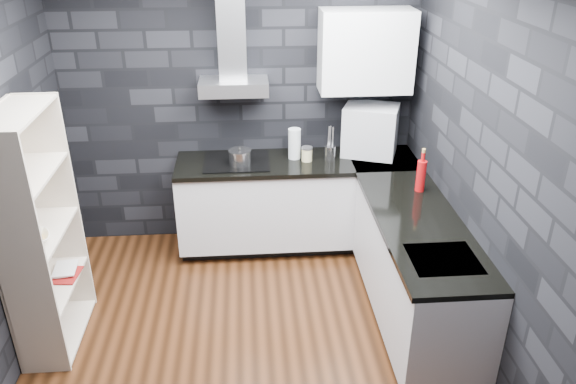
{
  "coord_description": "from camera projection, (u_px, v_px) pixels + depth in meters",
  "views": [
    {
      "loc": [
        0.05,
        -3.39,
        2.9
      ],
      "look_at": [
        0.35,
        0.45,
        1.0
      ],
      "focal_mm": 35.0,
      "sensor_mm": 36.0,
      "label": 1
    }
  ],
  "objects": [
    {
      "name": "upper_cabinet",
      "position": [
        366.0,
        51.0,
        4.84
      ],
      "size": [
        0.8,
        0.35,
        0.7
      ],
      "primitive_type": "cube",
      "color": "white",
      "rests_on": "wall_back"
    },
    {
      "name": "counter_right_top",
      "position": [
        420.0,
        223.0,
        4.1
      ],
      "size": [
        0.62,
        1.8,
        0.04
      ],
      "primitive_type": "cube",
      "color": "black",
      "rests_on": "counter_right_cab"
    },
    {
      "name": "cooktop",
      "position": [
        237.0,
        161.0,
        5.07
      ],
      "size": [
        0.58,
        0.5,
        0.01
      ],
      "primitive_type": "cube",
      "color": "black",
      "rests_on": "counter_back_top"
    },
    {
      "name": "bookshelf",
      "position": [
        40.0,
        234.0,
        3.93
      ],
      "size": [
        0.5,
        0.85,
        1.8
      ],
      "primitive_type": "cube",
      "rotation": [
        0.0,
        0.0,
        -0.22
      ],
      "color": "beige",
      "rests_on": "ground"
    },
    {
      "name": "wall_back",
      "position": [
        240.0,
        103.0,
        5.17
      ],
      "size": [
        3.2,
        0.05,
        2.7
      ],
      "primitive_type": "cube",
      "color": "black",
      "rests_on": "ground"
    },
    {
      "name": "wall_right",
      "position": [
        479.0,
        169.0,
        3.82
      ],
      "size": [
        0.05,
        3.2,
        2.7
      ],
      "primitive_type": "cube",
      "color": "black",
      "rests_on": "ground"
    },
    {
      "name": "ground",
      "position": [
        247.0,
        336.0,
        4.31
      ],
      "size": [
        3.2,
        3.2,
        0.0
      ],
      "primitive_type": "plane",
      "color": "#422210"
    },
    {
      "name": "counter_back_cab",
      "position": [
        297.0,
        201.0,
        5.29
      ],
      "size": [
        2.2,
        0.6,
        0.76
      ],
      "primitive_type": "cube",
      "color": "silver",
      "rests_on": "ground"
    },
    {
      "name": "toekick_back",
      "position": [
        296.0,
        238.0,
        5.52
      ],
      "size": [
        2.18,
        0.5,
        0.1
      ],
      "primitive_type": "cube",
      "color": "black",
      "rests_on": "ground"
    },
    {
      "name": "book_second",
      "position": [
        51.0,
        258.0,
        4.21
      ],
      "size": [
        0.17,
        0.03,
        0.23
      ],
      "primitive_type": "imported",
      "rotation": [
        0.0,
        0.0,
        0.08
      ],
      "color": "#B2B2B2",
      "rests_on": "bookshelf"
    },
    {
      "name": "storage_jar",
      "position": [
        307.0,
        155.0,
        5.07
      ],
      "size": [
        0.11,
        0.11,
        0.12
      ],
      "primitive_type": "cylinder",
      "rotation": [
        0.0,
        0.0,
        -0.14
      ],
      "color": "#CFC68B",
      "rests_on": "counter_back_top"
    },
    {
      "name": "toekick_right",
      "position": [
        415.0,
        314.0,
        4.47
      ],
      "size": [
        0.5,
        1.78,
        0.1
      ],
      "primitive_type": "cube",
      "color": "black",
      "rests_on": "ground"
    },
    {
      "name": "hood_body",
      "position": [
        234.0,
        87.0,
        4.89
      ],
      "size": [
        0.6,
        0.34,
        0.12
      ],
      "primitive_type": "cube",
      "color": "silver",
      "rests_on": "wall_back"
    },
    {
      "name": "utensil_crock",
      "position": [
        330.0,
        153.0,
        5.1
      ],
      "size": [
        0.12,
        0.12,
        0.13
      ],
      "primitive_type": "cylinder",
      "rotation": [
        0.0,
        0.0,
        0.16
      ],
      "color": "#B6B5BA",
      "rests_on": "counter_back_top"
    },
    {
      "name": "book_red",
      "position": [
        52.0,
        263.0,
        4.18
      ],
      "size": [
        0.18,
        0.04,
        0.24
      ],
      "primitive_type": "imported",
      "rotation": [
        0.0,
        0.0,
        -0.1
      ],
      "color": "maroon",
      "rests_on": "bookshelf"
    },
    {
      "name": "glass_vase",
      "position": [
        294.0,
        144.0,
        5.09
      ],
      "size": [
        0.12,
        0.12,
        0.28
      ],
      "primitive_type": "cylinder",
      "rotation": [
        0.0,
        0.0,
        -0.1
      ],
      "color": "silver",
      "rests_on": "counter_back_top"
    },
    {
      "name": "sink_rim",
      "position": [
        443.0,
        259.0,
        3.65
      ],
      "size": [
        0.44,
        0.4,
        0.01
      ],
      "primitive_type": "cube",
      "color": "silver",
      "rests_on": "counter_right_top"
    },
    {
      "name": "wall_front",
      "position": [
        241.0,
        344.0,
        2.26
      ],
      "size": [
        3.2,
        0.05,
        2.7
      ],
      "primitive_type": "cube",
      "color": "black",
      "rests_on": "ground"
    },
    {
      "name": "counter_corner_top",
      "position": [
        383.0,
        160.0,
        5.17
      ],
      "size": [
        0.62,
        0.62,
        0.04
      ],
      "primitive_type": "cube",
      "color": "black",
      "rests_on": "counter_right_cab"
    },
    {
      "name": "counter_right_cab",
      "position": [
        416.0,
        269.0,
        4.28
      ],
      "size": [
        0.6,
        1.8,
        0.76
      ],
      "primitive_type": "cube",
      "color": "silver",
      "rests_on": "ground"
    },
    {
      "name": "hood_chimney",
      "position": [
        231.0,
        25.0,
        4.73
      ],
      "size": [
        0.24,
        0.2,
        0.9
      ],
      "primitive_type": "cube",
      "color": "silver",
      "rests_on": "hood_body"
    },
    {
      "name": "pot",
      "position": [
        240.0,
        158.0,
        4.98
      ],
      "size": [
        0.21,
        0.21,
        0.11
      ],
      "primitive_type": "cylinder",
      "rotation": [
        0.0,
        0.0,
        0.07
      ],
      "color": "#B6B5BA",
      "rests_on": "cooktop"
    },
    {
      "name": "appliance_garage",
      "position": [
        370.0,
        131.0,
        5.15
      ],
      "size": [
        0.57,
        0.51,
        0.48
      ],
      "primitive_type": "cube",
      "rotation": [
        0.0,
        0.0,
        -0.35
      ],
      "color": "#BABCC3",
      "rests_on": "counter_back_top"
    },
    {
      "name": "fruit_bowl",
      "position": [
        33.0,
        239.0,
        3.79
      ],
      "size": [
        0.29,
        0.29,
        0.06
      ],
      "primitive_type": "imported",
      "rotation": [
        0.0,
        0.0,
        0.41
      ],
      "color": "white",
      "rests_on": "bookshelf"
    },
    {
      "name": "counter_back_top",
      "position": [
        297.0,
        163.0,
        5.11
      ],
      "size": [
        2.2,
        0.62,
        0.04
      ],
      "primitive_type": "cube",
      "color": "black",
      "rests_on": "counter_back_cab"
    },
    {
      "name": "red_bottle",
      "position": [
        421.0,
        176.0,
        4.49
      ],
      "size": [
        0.1,
        0.1,
        0.26
      ],
      "primitive_type": "cylinder",
      "rotation": [
        0.0,
        0.0,
        0.4
      ],
      "color": "#A50B0E",
      "rests_on": "counter_right_top"
    }
  ]
}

